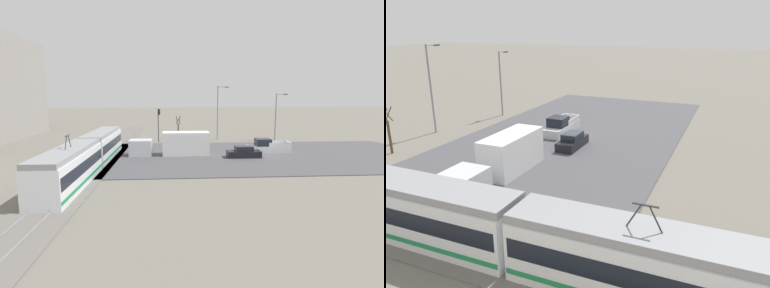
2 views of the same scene
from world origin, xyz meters
The scene contains 10 objects.
ground_plane centered at (0.00, 0.00, 0.00)m, with size 320.00×320.00×0.00m, color slate.
road_surface centered at (0.00, 0.00, 0.04)m, with size 21.30×44.07×0.08m.
rail_bed centered at (0.00, 21.17, 0.05)m, with size 75.77×4.40×0.22m.
light_rail_tram centered at (-6.37, 21.17, 1.69)m, with size 24.45×2.76×4.46m.
box_truck centered at (0.68, 11.98, 1.48)m, with size 2.48×10.35×3.03m.
pickup_truck centered at (1.74, -0.80, 0.80)m, with size 2.00×5.82×1.90m.
sedan_car_0 centered at (-1.44, 3.30, 0.67)m, with size 1.74×4.25×1.44m.
street_tree centered at (13.35, 11.26, 2.01)m, with size 1.05×0.87×4.43m.
street_lamp_near_crossing centered at (14.66, 4.05, 5.37)m, with size 0.36×1.95×9.46m.
street_lamp_mid_block centered at (12.51, -5.76, 4.72)m, with size 0.36×1.95×8.19m.
Camera 2 is at (-15.36, 34.68, 11.46)m, focal length 35.00 mm.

